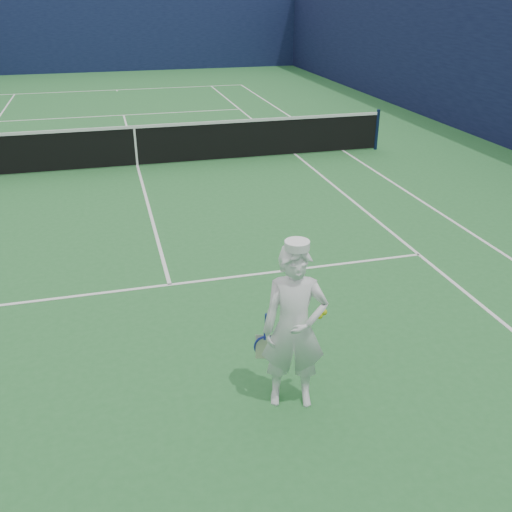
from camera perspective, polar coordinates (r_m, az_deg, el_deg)
The scene contains 5 objects.
ground at distance 14.53m, azimuth -11.76°, elevation 8.77°, with size 80.00×80.00×0.00m, color #296D33.
court_markings at distance 14.53m, azimuth -11.76°, elevation 8.79°, with size 11.03×23.83×0.01m.
windscreen_fence at distance 14.11m, azimuth -12.50°, elevation 16.57°, with size 20.12×36.12×4.00m.
tennis_net at distance 14.38m, azimuth -11.96°, elevation 10.89°, with size 12.88×0.09×1.07m.
tennis_player at distance 5.78m, azimuth 3.84°, elevation -7.19°, with size 0.75×0.64×1.86m.
Camera 1 is at (-0.68, -13.95, 4.01)m, focal length 40.00 mm.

